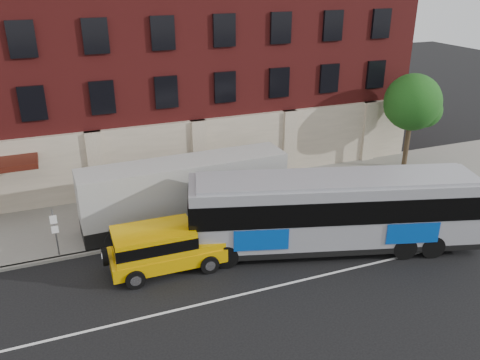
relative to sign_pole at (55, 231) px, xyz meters
name	(u,v)px	position (x,y,z in m)	size (l,w,h in m)	color
ground	(284,293)	(8.50, -6.15, -1.45)	(120.00, 120.00, 0.00)	black
sidewalk	(214,203)	(8.50, 2.85, -1.38)	(60.00, 6.00, 0.15)	gray
kerb	(233,226)	(8.50, -0.15, -1.38)	(60.00, 0.25, 0.15)	gray
lane_line	(279,286)	(8.50, -5.65, -1.45)	(60.00, 0.12, 0.01)	silver
building	(173,48)	(8.49, 10.77, 6.13)	(30.00, 12.10, 15.00)	maroon
sign_pole	(55,231)	(0.00, 0.00, 0.00)	(0.30, 0.20, 2.50)	slate
street_tree	(413,104)	(22.04, 3.34, 2.96)	(3.60, 3.60, 6.20)	#3D2F1E
city_bus	(333,210)	(12.17, -3.70, 0.57)	(13.63, 6.46, 3.66)	#91929A
yellow_suv	(161,246)	(4.25, -2.58, -0.29)	(5.34, 2.41, 2.03)	#E3A703
shipping_container	(186,193)	(6.40, 1.13, 0.28)	(10.58, 2.50, 3.51)	black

